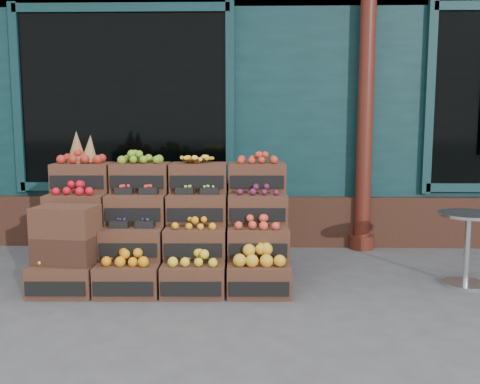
{
  "coord_description": "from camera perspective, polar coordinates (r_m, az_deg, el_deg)",
  "views": [
    {
      "loc": [
        -0.08,
        -4.14,
        1.5
      ],
      "look_at": [
        -0.2,
        0.7,
        0.85
      ],
      "focal_mm": 40.0,
      "sensor_mm": 36.0,
      "label": 1
    }
  ],
  "objects": [
    {
      "name": "crate_display",
      "position": [
        5.1,
        -7.8,
        -4.5
      ],
      "size": [
        2.26,
        1.13,
        1.4
      ],
      "rotation": [
        0.0,
        0.0,
        0.02
      ],
      "color": "#46281B",
      "rests_on": "ground"
    },
    {
      "name": "shopkeeper",
      "position": [
        6.93,
        -7.39,
        2.76
      ],
      "size": [
        0.76,
        0.59,
        1.84
      ],
      "primitive_type": "imported",
      "rotation": [
        0.0,
        0.0,
        3.38
      ],
      "color": "#18551B",
      "rests_on": "ground"
    },
    {
      "name": "bistro_table",
      "position": [
        5.28,
        23.09,
        -4.77
      ],
      "size": [
        0.54,
        0.54,
        0.67
      ],
      "rotation": [
        0.0,
        0.0,
        -0.11
      ],
      "color": "silver",
      "rests_on": "ground"
    },
    {
      "name": "spare_crates",
      "position": [
        4.9,
        -17.95,
        -5.9
      ],
      "size": [
        0.55,
        0.42,
        0.77
      ],
      "rotation": [
        0.0,
        0.0,
        -0.13
      ],
      "color": "#46281B",
      "rests_on": "ground"
    },
    {
      "name": "shop_facade",
      "position": [
        9.3,
        1.95,
        13.15
      ],
      "size": [
        12.0,
        6.24,
        4.8
      ],
      "color": "#0D2B2E",
      "rests_on": "ground"
    },
    {
      "name": "ground",
      "position": [
        4.41,
        2.44,
        -12.26
      ],
      "size": [
        60.0,
        60.0,
        0.0
      ],
      "primitive_type": "plane",
      "color": "#464649",
      "rests_on": "ground"
    }
  ]
}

